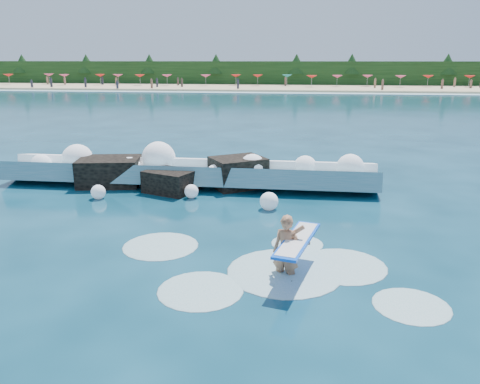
% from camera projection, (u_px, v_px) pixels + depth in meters
% --- Properties ---
extents(ground, '(200.00, 200.00, 0.00)m').
position_uv_depth(ground, '(181.00, 247.00, 13.92)').
color(ground, '#072E3D').
rests_on(ground, ground).
extents(beach, '(140.00, 20.00, 0.40)m').
position_uv_depth(beach, '(285.00, 88.00, 88.24)').
color(beach, tan).
rests_on(beach, ground).
extents(wet_band, '(140.00, 5.00, 0.08)m').
position_uv_depth(wet_band, '(282.00, 93.00, 77.80)').
color(wet_band, silver).
rests_on(wet_band, ground).
extents(treeline, '(140.00, 4.00, 5.00)m').
position_uv_depth(treeline, '(287.00, 74.00, 97.15)').
color(treeline, black).
rests_on(treeline, ground).
extents(breaking_wave, '(16.34, 2.62, 1.41)m').
position_uv_depth(breaking_wave, '(189.00, 174.00, 20.77)').
color(breaking_wave, teal).
rests_on(breaking_wave, ground).
extents(rock_cluster, '(8.55, 3.59, 1.52)m').
position_uv_depth(rock_cluster, '(167.00, 176.00, 20.40)').
color(rock_cluster, black).
rests_on(rock_cluster, ground).
extents(surfer_with_board, '(1.30, 3.07, 1.95)m').
position_uv_depth(surfer_with_board, '(289.00, 250.00, 11.91)').
color(surfer_with_board, '#A26C4C').
rests_on(surfer_with_board, ground).
extents(wave_spray, '(14.67, 4.42, 1.90)m').
position_uv_depth(wave_spray, '(180.00, 165.00, 20.57)').
color(wave_spray, white).
rests_on(wave_spray, ground).
extents(surf_foam, '(8.70, 5.16, 0.15)m').
position_uv_depth(surf_foam, '(272.00, 269.00, 12.49)').
color(surf_foam, silver).
rests_on(surf_foam, ground).
extents(beach_umbrellas, '(114.80, 6.12, 0.50)m').
position_uv_depth(beach_umbrellas, '(285.00, 76.00, 89.98)').
color(beach_umbrellas, red).
rests_on(beach_umbrellas, ground).
extents(beachgoers, '(95.16, 12.40, 1.93)m').
position_uv_depth(beachgoers, '(288.00, 84.00, 85.21)').
color(beachgoers, '#3F332D').
rests_on(beachgoers, ground).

